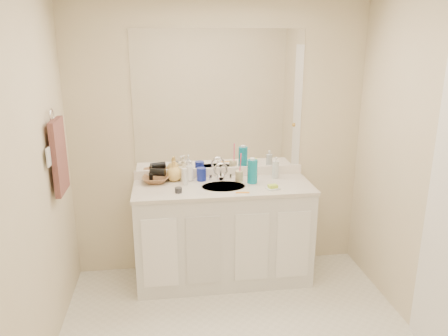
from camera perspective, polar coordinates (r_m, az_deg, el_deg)
wall_back at (r=3.88m, az=-0.66°, el=3.49°), size 2.60×0.02×2.40m
wall_front at (r=1.53m, az=12.42°, el=-19.26°), size 2.60×0.02×2.40m
wall_left at (r=2.74m, az=-25.03°, el=-3.88°), size 0.02×2.60×2.40m
wall_right at (r=3.15m, az=26.80°, el=-1.51°), size 0.02×2.60×2.40m
vanity_cabinet at (r=3.88m, az=-0.10°, el=-8.66°), size 1.50×0.55×0.85m
countertop at (r=3.72m, az=-0.11°, el=-2.51°), size 1.52×0.57×0.03m
backsplash at (r=3.94m, az=-0.61°, el=-0.53°), size 1.52×0.03×0.08m
sink_basin at (r=3.70m, az=-0.06°, el=-2.57°), size 0.37×0.37×0.02m
faucet at (r=3.84m, az=-0.43°, el=-0.75°), size 0.02×0.02×0.11m
mirror at (r=3.81m, az=-0.66°, el=8.74°), size 1.48×0.01×1.20m
blue_mug at (r=3.83m, az=-2.96°, el=-0.81°), size 0.10×0.10×0.11m
tan_cup at (r=3.81m, az=1.98°, el=-1.08°), size 0.08×0.08×0.09m
toothbrush at (r=3.78m, az=2.14°, el=0.43°), size 0.02×0.04×0.21m
mouthwash_bottle at (r=3.75m, az=3.73°, el=-0.46°), size 0.11×0.11×0.21m
clear_pump_bottle at (r=3.91m, az=6.74°, el=-0.22°), size 0.07×0.07×0.15m
soap_dish at (r=3.64m, az=6.39°, el=-2.67°), size 0.12×0.11×0.01m
green_soap at (r=3.64m, az=6.40°, el=-2.39°), size 0.08×0.07×0.03m
orange_comb at (r=3.54m, az=2.44°, el=-3.21°), size 0.11×0.03×0.00m
dark_jar at (r=3.56m, az=-5.97°, el=-2.88°), size 0.07×0.07×0.04m
extra_white_bottle at (r=3.72m, az=-5.16°, el=-1.15°), size 0.06×0.06×0.14m
soap_bottle_white at (r=3.82m, az=-4.53°, el=-0.33°), size 0.09×0.09×0.18m
soap_bottle_cream at (r=3.83m, az=-5.21°, el=-0.31°), size 0.10×0.10×0.18m
soap_bottle_yellow at (r=3.84m, az=-6.51°, el=-0.38°), size 0.18×0.18×0.18m
wicker_basket at (r=3.83m, az=-8.90°, el=-1.46°), size 0.25×0.25×0.06m
hair_dryer at (r=3.81m, az=-8.64°, el=-0.56°), size 0.14×0.10×0.07m
towel_ring at (r=3.37m, az=-21.58°, el=6.35°), size 0.01×0.11×0.11m
hand_towel at (r=3.42m, az=-20.73°, el=1.43°), size 0.04×0.32×0.55m
switch_plate at (r=3.23m, az=-21.94°, el=1.34°), size 0.01×0.08×0.13m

